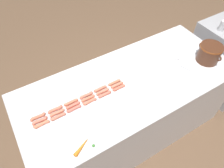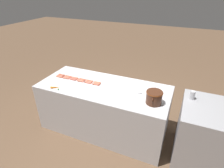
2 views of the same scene
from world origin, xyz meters
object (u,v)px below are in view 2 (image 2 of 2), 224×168
hot_dog_12 (59,77)px  hot_dog_13 (66,78)px  hot_dog_16 (88,83)px  hot_dog_3 (83,79)px  hot_dog_15 (80,81)px  bean_pot (154,97)px  hot_dog_1 (69,76)px  hot_dog_17 (96,84)px  hot_dog_7 (67,77)px  back_cabinet (210,137)px  hot_dog_9 (81,80)px  hot_dog_4 (90,81)px  serving_spoon (138,94)px  hot_dog_8 (74,79)px  carrot (56,87)px  hot_dog_0 (62,75)px  hot_dog_14 (73,79)px  hot_dog_11 (97,83)px  hot_dog_10 (89,82)px  soda_can (193,95)px  hot_dog_2 (75,78)px  hot_dog_5 (98,82)px  hot_dog_6 (60,76)px

hot_dog_12 → hot_dog_13: (0.00, 0.14, 0.00)m
hot_dog_16 → hot_dog_3: bearing=-117.1°
hot_dog_15 → bean_pot: bean_pot is taller
hot_dog_1 → hot_dog_13: 0.08m
hot_dog_17 → hot_dog_7: bearing=-93.4°
back_cabinet → hot_dog_3: back_cabinet is taller
hot_dog_9 → hot_dog_17: (0.04, 0.30, 0.00)m
hot_dog_13 → hot_dog_1: bearing=176.5°
hot_dog_4 → hot_dog_12: bearing=-82.1°
hot_dog_3 → serving_spoon: size_ratio=0.49×
hot_dog_8 → carrot: carrot is taller
hot_dog_12 → hot_dog_16: same height
hot_dog_0 → hot_dog_14: (0.08, 0.29, 0.00)m
hot_dog_11 → hot_dog_17: (0.04, -0.00, 0.00)m
hot_dog_7 → hot_dog_10: same height
carrot → soda_can: size_ratio=1.36×
hot_dog_14 → hot_dog_11: bearing=94.5°
hot_dog_0 → hot_dog_11: same height
hot_dog_7 → hot_dog_8: 0.14m
hot_dog_3 → hot_dog_7: size_ratio=1.00×
hot_dog_2 → hot_dog_15: bearing=62.4°
hot_dog_3 → hot_dog_15: same height
hot_dog_11 → hot_dog_5: bearing=-171.9°
back_cabinet → hot_dog_3: (-0.12, -2.11, 0.43)m
hot_dog_4 → hot_dog_5: same height
bean_pot → hot_dog_3: bearing=-99.6°
hot_dog_2 → hot_dog_6: same height
hot_dog_6 → hot_dog_8: 0.29m
hot_dog_15 → soda_can: soda_can is taller
hot_dog_3 → serving_spoon: 1.03m
hot_dog_9 → hot_dog_14: bearing=-77.0°
hot_dog_15 → serving_spoon: size_ratio=0.49×
hot_dog_4 → hot_dog_6: same height
hot_dog_12 → hot_dog_17: size_ratio=1.00×
hot_dog_11 → hot_dog_10: bearing=-90.4°
hot_dog_17 → hot_dog_16: bearing=-90.1°
hot_dog_7 → hot_dog_9: 0.29m
hot_dog_17 → back_cabinet: bearing=88.7°
hot_dog_9 → hot_dog_15: same height
hot_dog_4 → serving_spoon: bearing=84.2°
hot_dog_2 → hot_dog_6: 0.29m
hot_dog_13 → hot_dog_7: bearing=170.7°
hot_dog_4 → hot_dog_8: same height
bean_pot → hot_dog_1: bearing=-97.9°
hot_dog_1 → hot_dog_16: size_ratio=1.00×
hot_dog_8 → hot_dog_14: 0.04m
hot_dog_4 → carrot: (0.42, -0.38, 0.00)m
hot_dog_7 → hot_dog_13: (0.04, -0.01, 0.00)m
hot_dog_0 → hot_dog_1: (0.00, 0.15, 0.00)m
hot_dog_1 → hot_dog_9: bearing=82.3°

